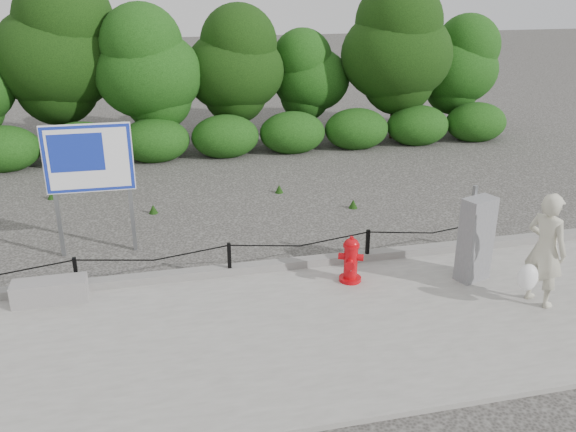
# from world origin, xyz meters

# --- Properties ---
(ground) EXTENTS (90.00, 90.00, 0.00)m
(ground) POSITION_xyz_m (0.00, 0.00, 0.00)
(ground) COLOR #2D2B28
(ground) RESTS_ON ground
(sidewalk) EXTENTS (14.00, 4.00, 0.08)m
(sidewalk) POSITION_xyz_m (0.00, -2.00, 0.04)
(sidewalk) COLOR gray
(sidewalk) RESTS_ON ground
(curb) EXTENTS (14.00, 0.22, 0.14)m
(curb) POSITION_xyz_m (0.00, 0.05, 0.15)
(curb) COLOR slate
(curb) RESTS_ON sidewalk
(chain_barrier) EXTENTS (10.06, 0.06, 0.60)m
(chain_barrier) POSITION_xyz_m (0.00, 0.00, 0.46)
(chain_barrier) COLOR black
(chain_barrier) RESTS_ON sidewalk
(treeline) EXTENTS (20.26, 3.90, 4.93)m
(treeline) POSITION_xyz_m (-0.18, 8.93, 2.58)
(treeline) COLOR black
(treeline) RESTS_ON ground
(fire_hydrant) EXTENTS (0.50, 0.50, 0.81)m
(fire_hydrant) POSITION_xyz_m (1.95, -0.68, 0.47)
(fire_hydrant) COLOR #BC070E
(fire_hydrant) RESTS_ON sidewalk
(pedestrian) EXTENTS (0.84, 0.78, 1.82)m
(pedestrian) POSITION_xyz_m (4.58, -2.05, 0.97)
(pedestrian) COLOR #BBB8A1
(pedestrian) RESTS_ON sidewalk
(concrete_block) EXTENTS (1.14, 0.41, 0.36)m
(concrete_block) POSITION_xyz_m (-2.89, -0.25, 0.26)
(concrete_block) COLOR gray
(concrete_block) RESTS_ON sidewalk
(utility_cabinet) EXTENTS (0.63, 0.49, 1.61)m
(utility_cabinet) POSITION_xyz_m (3.99, -1.07, 0.81)
(utility_cabinet) COLOR gray
(utility_cabinet) RESTS_ON sidewalk
(advertising_sign) EXTENTS (1.56, 0.15, 2.49)m
(advertising_sign) POSITION_xyz_m (-2.25, 1.60, 1.75)
(advertising_sign) COLOR slate
(advertising_sign) RESTS_ON ground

